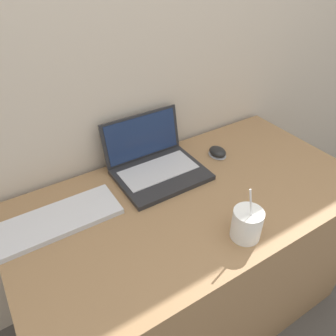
{
  "coord_description": "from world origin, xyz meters",
  "views": [
    {
      "loc": [
        -0.58,
        -0.38,
        1.57
      ],
      "look_at": [
        -0.04,
        0.47,
        0.82
      ],
      "focal_mm": 35.0,
      "sensor_mm": 36.0,
      "label": 1
    }
  ],
  "objects_px": {
    "computer_mouse": "(218,152)",
    "external_keyboard": "(53,222)",
    "laptop": "(155,163)",
    "drink_cup": "(247,224)"
  },
  "relations": [
    {
      "from": "laptop",
      "to": "external_keyboard",
      "type": "xyz_separation_m",
      "value": [
        -0.45,
        -0.08,
        -0.03
      ]
    },
    {
      "from": "laptop",
      "to": "drink_cup",
      "type": "bearing_deg",
      "value": -81.76
    },
    {
      "from": "drink_cup",
      "to": "computer_mouse",
      "type": "relative_size",
      "value": 2.34
    },
    {
      "from": "laptop",
      "to": "external_keyboard",
      "type": "height_order",
      "value": "laptop"
    },
    {
      "from": "drink_cup",
      "to": "external_keyboard",
      "type": "xyz_separation_m",
      "value": [
        -0.52,
        0.39,
        -0.05
      ]
    },
    {
      "from": "external_keyboard",
      "to": "drink_cup",
      "type": "bearing_deg",
      "value": -36.98
    },
    {
      "from": "external_keyboard",
      "to": "computer_mouse",
      "type": "bearing_deg",
      "value": 2.15
    },
    {
      "from": "computer_mouse",
      "to": "external_keyboard",
      "type": "xyz_separation_m",
      "value": [
        -0.75,
        -0.03,
        -0.01
      ]
    },
    {
      "from": "computer_mouse",
      "to": "external_keyboard",
      "type": "relative_size",
      "value": 0.2
    },
    {
      "from": "laptop",
      "to": "computer_mouse",
      "type": "xyz_separation_m",
      "value": [
        0.29,
        -0.05,
        -0.02
      ]
    }
  ]
}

